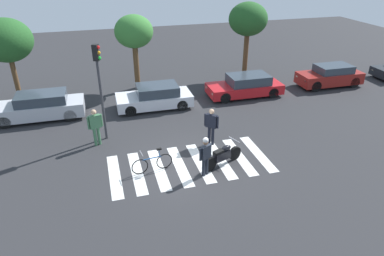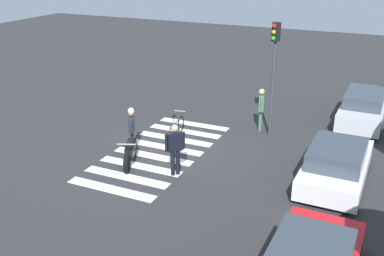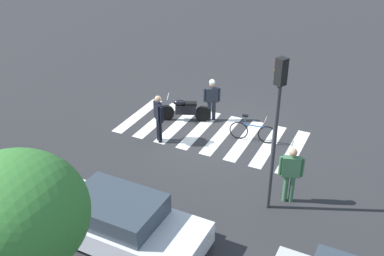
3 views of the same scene
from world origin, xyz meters
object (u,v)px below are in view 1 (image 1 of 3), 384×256
pedestrian_bystander (95,125)px  car_maroon_wagon (330,76)px  car_red_convertible (245,86)px  officer_on_foot (211,124)px  traffic_light_pole (100,78)px  car_white_van (155,97)px  leaning_bicycle (152,163)px  officer_by_motorcycle (205,154)px  police_motorcycle (223,156)px  car_silver_sedan (39,107)px

pedestrian_bystander → car_maroon_wagon: bearing=14.3°
car_maroon_wagon → car_red_convertible: bearing=-179.3°
officer_on_foot → traffic_light_pole: (-4.64, 1.91, 1.99)m
officer_on_foot → car_white_van: officer_on_foot is taller
leaning_bicycle → traffic_light_pole: bearing=115.8°
officer_by_motorcycle → police_motorcycle: bearing=27.5°
traffic_light_pole → car_maroon_wagon: bearing=12.8°
leaning_bicycle → car_red_convertible: bearing=43.4°
officer_by_motorcycle → car_red_convertible: size_ratio=0.37×
car_red_convertible → traffic_light_pole: bearing=-159.3°
leaning_bicycle → officer_by_motorcycle: officer_by_motorcycle is taller
leaning_bicycle → traffic_light_pole: size_ratio=0.38×
leaning_bicycle → officer_by_motorcycle: (1.98, -0.84, 0.60)m
police_motorcycle → car_maroon_wagon: car_maroon_wagon is taller
leaning_bicycle → car_maroon_wagon: bearing=27.1°
pedestrian_bystander → car_red_convertible: bearing=22.6°
leaning_bicycle → traffic_light_pole: (-1.63, 3.37, 2.64)m
officer_by_motorcycle → leaning_bicycle: bearing=156.9°
pedestrian_bystander → car_silver_sedan: size_ratio=0.38×
car_maroon_wagon → officer_on_foot: bearing=-152.6°
pedestrian_bystander → traffic_light_pole: traffic_light_pole is taller
pedestrian_bystander → car_silver_sedan: bearing=126.6°
officer_on_foot → traffic_light_pole: traffic_light_pole is taller
officer_by_motorcycle → car_silver_sedan: 10.14m
leaning_bicycle → officer_on_foot: (3.00, 1.46, 0.65)m
leaning_bicycle → pedestrian_bystander: pedestrian_bystander is taller
officer_on_foot → car_silver_sedan: 9.43m
leaning_bicycle → car_silver_sedan: car_silver_sedan is taller
car_red_convertible → traffic_light_pole: size_ratio=1.02×
officer_by_motorcycle → traffic_light_pole: bearing=130.6°
officer_on_foot → car_maroon_wagon: size_ratio=0.42×
car_red_convertible → pedestrian_bystander: bearing=-157.4°
officer_by_motorcycle → car_maroon_wagon: (11.15, 7.55, -0.29)m
pedestrian_bystander → car_maroon_wagon: pedestrian_bystander is taller
leaning_bicycle → officer_by_motorcycle: 2.23m
car_white_van → traffic_light_pole: (-2.93, -3.01, 2.39)m
police_motorcycle → officer_by_motorcycle: 1.16m
leaning_bicycle → car_maroon_wagon: 14.74m
police_motorcycle → leaning_bicycle: police_motorcycle is taller
car_silver_sedan → car_maroon_wagon: car_silver_sedan is taller
car_maroon_wagon → officer_by_motorcycle: bearing=-145.9°
officer_on_foot → officer_by_motorcycle: (-1.03, -2.30, -0.06)m
police_motorcycle → car_maroon_wagon: bearing=34.7°
car_white_van → officer_by_motorcycle: bearing=-84.7°
leaning_bicycle → traffic_light_pole: 4.58m
officer_by_motorcycle → car_red_convertible: 9.02m
officer_on_foot → car_silver_sedan: bearing=146.8°
pedestrian_bystander → police_motorcycle: bearing=-32.8°
car_maroon_wagon → traffic_light_pole: bearing=-167.2°
leaning_bicycle → car_silver_sedan: (-4.88, 6.62, 0.30)m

